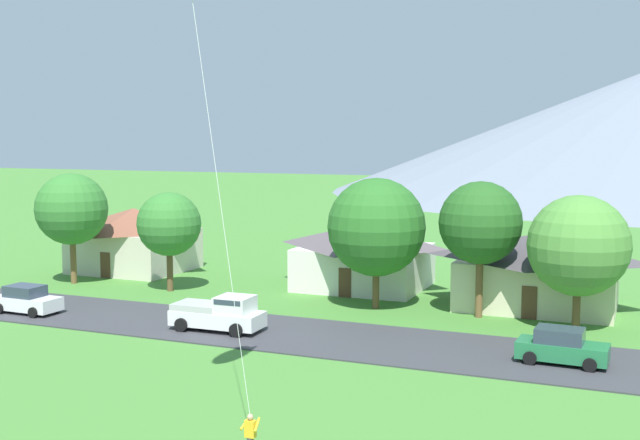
{
  "coord_description": "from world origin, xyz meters",
  "views": [
    {
      "loc": [
        12.26,
        -9.68,
        10.83
      ],
      "look_at": [
        1.03,
        17.31,
        7.73
      ],
      "focal_mm": 44.32,
      "sensor_mm": 36.0,
      "label": 1
    }
  ],
  "objects_px": {
    "parked_car_white_mid_west": "(27,300)",
    "house_left_center": "(134,238)",
    "pickup_truck_white_west_side": "(220,313)",
    "parked_car_green_west_end": "(562,347)",
    "tree_center": "(72,209)",
    "house_leftmost": "(364,254)",
    "tree_right_of_center": "(578,246)",
    "tree_near_left": "(169,224)",
    "tree_far_right": "(376,227)",
    "house_right_center": "(538,269)",
    "tree_left_of_center": "(480,223)"
  },
  "relations": [
    {
      "from": "house_leftmost",
      "to": "parked_car_white_mid_west",
      "type": "bearing_deg",
      "value": -135.37
    },
    {
      "from": "house_leftmost",
      "to": "tree_far_right",
      "type": "relative_size",
      "value": 1.12
    },
    {
      "from": "tree_near_left",
      "to": "parked_car_white_mid_west",
      "type": "relative_size",
      "value": 1.64
    },
    {
      "from": "house_left_center",
      "to": "parked_car_green_west_end",
      "type": "bearing_deg",
      "value": -22.46
    },
    {
      "from": "parked_car_green_west_end",
      "to": "parked_car_white_mid_west",
      "type": "relative_size",
      "value": 1.01
    },
    {
      "from": "house_leftmost",
      "to": "tree_center",
      "type": "distance_m",
      "value": 21.68
    },
    {
      "from": "house_right_center",
      "to": "parked_car_white_mid_west",
      "type": "height_order",
      "value": "house_right_center"
    },
    {
      "from": "house_leftmost",
      "to": "house_right_center",
      "type": "bearing_deg",
      "value": -10.08
    },
    {
      "from": "parked_car_white_mid_west",
      "to": "house_leftmost",
      "type": "bearing_deg",
      "value": 44.63
    },
    {
      "from": "parked_car_green_west_end",
      "to": "parked_car_white_mid_west",
      "type": "height_order",
      "value": "same"
    },
    {
      "from": "tree_near_left",
      "to": "house_left_center",
      "type": "bearing_deg",
      "value": 140.28
    },
    {
      "from": "tree_center",
      "to": "parked_car_green_west_end",
      "type": "distance_m",
      "value": 36.67
    },
    {
      "from": "parked_car_green_west_end",
      "to": "house_right_center",
      "type": "bearing_deg",
      "value": 102.41
    },
    {
      "from": "tree_left_of_center",
      "to": "tree_far_right",
      "type": "distance_m",
      "value": 6.52
    },
    {
      "from": "tree_far_right",
      "to": "parked_car_green_west_end",
      "type": "bearing_deg",
      "value": -34.63
    },
    {
      "from": "tree_left_of_center",
      "to": "parked_car_white_mid_west",
      "type": "xyz_separation_m",
      "value": [
        -25.76,
        -9.75,
        -4.84
      ]
    },
    {
      "from": "house_leftmost",
      "to": "tree_left_of_center",
      "type": "height_order",
      "value": "tree_left_of_center"
    },
    {
      "from": "house_left_center",
      "to": "parked_car_green_west_end",
      "type": "relative_size",
      "value": 2.1
    },
    {
      "from": "tree_center",
      "to": "parked_car_white_mid_west",
      "type": "distance_m",
      "value": 11.13
    },
    {
      "from": "pickup_truck_white_west_side",
      "to": "parked_car_white_mid_west",
      "type": "bearing_deg",
      "value": -177.18
    },
    {
      "from": "tree_right_of_center",
      "to": "tree_near_left",
      "type": "bearing_deg",
      "value": 178.42
    },
    {
      "from": "house_left_center",
      "to": "tree_right_of_center",
      "type": "height_order",
      "value": "tree_right_of_center"
    },
    {
      "from": "tree_center",
      "to": "pickup_truck_white_west_side",
      "type": "height_order",
      "value": "tree_center"
    },
    {
      "from": "house_left_center",
      "to": "tree_left_of_center",
      "type": "relative_size",
      "value": 1.1
    },
    {
      "from": "tree_far_right",
      "to": "parked_car_green_west_end",
      "type": "relative_size",
      "value": 1.94
    },
    {
      "from": "house_leftmost",
      "to": "house_right_center",
      "type": "relative_size",
      "value": 0.9
    },
    {
      "from": "tree_far_right",
      "to": "parked_car_white_mid_west",
      "type": "xyz_separation_m",
      "value": [
        -19.25,
        -9.7,
        -4.31
      ]
    },
    {
      "from": "house_left_center",
      "to": "tree_center",
      "type": "distance_m",
      "value": 7.1
    },
    {
      "from": "house_leftmost",
      "to": "parked_car_green_west_end",
      "type": "distance_m",
      "value": 21.16
    },
    {
      "from": "house_right_center",
      "to": "parked_car_white_mid_west",
      "type": "distance_m",
      "value": 31.83
    },
    {
      "from": "parked_car_white_mid_west",
      "to": "pickup_truck_white_west_side",
      "type": "relative_size",
      "value": 0.81
    },
    {
      "from": "tree_center",
      "to": "house_left_center",
      "type": "bearing_deg",
      "value": 83.02
    },
    {
      "from": "house_leftmost",
      "to": "tree_right_of_center",
      "type": "height_order",
      "value": "tree_right_of_center"
    },
    {
      "from": "tree_right_of_center",
      "to": "pickup_truck_white_west_side",
      "type": "height_order",
      "value": "tree_right_of_center"
    },
    {
      "from": "house_right_center",
      "to": "tree_near_left",
      "type": "height_order",
      "value": "tree_near_left"
    },
    {
      "from": "tree_right_of_center",
      "to": "pickup_truck_white_west_side",
      "type": "distance_m",
      "value": 20.34
    },
    {
      "from": "tree_left_of_center",
      "to": "pickup_truck_white_west_side",
      "type": "relative_size",
      "value": 1.57
    },
    {
      "from": "house_left_center",
      "to": "pickup_truck_white_west_side",
      "type": "bearing_deg",
      "value": -42.35
    },
    {
      "from": "house_right_center",
      "to": "tree_center",
      "type": "bearing_deg",
      "value": -172.04
    },
    {
      "from": "house_leftmost",
      "to": "house_left_center",
      "type": "xyz_separation_m",
      "value": [
        -19.56,
        -0.35,
        0.23
      ]
    },
    {
      "from": "house_right_center",
      "to": "parked_car_white_mid_west",
      "type": "relative_size",
      "value": 2.42
    },
    {
      "from": "tree_right_of_center",
      "to": "pickup_truck_white_west_side",
      "type": "bearing_deg",
      "value": -156.06
    },
    {
      "from": "house_left_center",
      "to": "pickup_truck_white_west_side",
      "type": "xyz_separation_m",
      "value": [
        16.48,
        -15.03,
        -1.57
      ]
    },
    {
      "from": "tree_right_of_center",
      "to": "parked_car_white_mid_west",
      "type": "distance_m",
      "value": 32.86
    },
    {
      "from": "house_left_center",
      "to": "tree_right_of_center",
      "type": "distance_m",
      "value": 35.5
    },
    {
      "from": "house_right_center",
      "to": "parked_car_green_west_end",
      "type": "distance_m",
      "value": 12.89
    },
    {
      "from": "tree_right_of_center",
      "to": "pickup_truck_white_west_side",
      "type": "relative_size",
      "value": 1.45
    },
    {
      "from": "parked_car_white_mid_west",
      "to": "house_left_center",
      "type": "bearing_deg",
      "value": 102.0
    },
    {
      "from": "tree_near_left",
      "to": "pickup_truck_white_west_side",
      "type": "height_order",
      "value": "tree_near_left"
    },
    {
      "from": "house_right_center",
      "to": "pickup_truck_white_west_side",
      "type": "distance_m",
      "value": 20.37
    }
  ]
}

